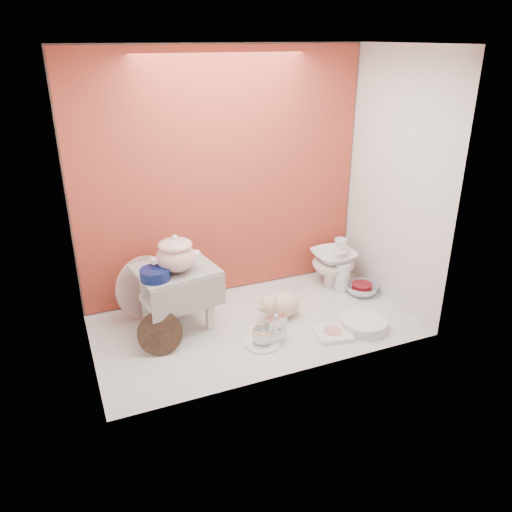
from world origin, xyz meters
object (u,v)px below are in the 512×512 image
at_px(crystal_bowl, 362,289).
at_px(porcelain_tower, 333,262).
at_px(step_stool, 177,298).
at_px(plush_pig, 282,305).
at_px(blue_white_vase, 169,299).
at_px(gold_rim_teacup, 263,336).
at_px(dinner_plate_stack, 364,324).
at_px(floral_platter, 145,287).
at_px(mantel_clock, 276,328).
at_px(soup_tureen, 176,253).

relative_size(crystal_bowl, porcelain_tower, 0.65).
distance_m(step_stool, plush_pig, 0.62).
relative_size(blue_white_vase, porcelain_tower, 0.68).
relative_size(gold_rim_teacup, dinner_plate_stack, 0.42).
xyz_separation_m(floral_platter, blue_white_vase, (0.12, -0.06, -0.08)).
distance_m(step_stool, floral_platter, 0.24).
bearing_deg(mantel_clock, floral_platter, 123.56).
height_order(plush_pig, crystal_bowl, plush_pig).
bearing_deg(dinner_plate_stack, mantel_clock, 172.52).
bearing_deg(crystal_bowl, step_stool, 176.33).
bearing_deg(blue_white_vase, crystal_bowl, -10.09).
bearing_deg(gold_rim_teacup, dinner_plate_stack, -6.79).
relative_size(gold_rim_teacup, crystal_bowl, 0.54).
distance_m(blue_white_vase, gold_rim_teacup, 0.64).
height_order(mantel_clock, gold_rim_teacup, mantel_clock).
relative_size(plush_pig, dinner_plate_stack, 1.02).
xyz_separation_m(soup_tureen, floral_platter, (-0.14, 0.25, -0.29)).
relative_size(soup_tureen, blue_white_vase, 1.16).
bearing_deg(blue_white_vase, porcelain_tower, -0.68).
bearing_deg(soup_tureen, step_stool, 88.73).
relative_size(step_stool, plush_pig, 1.54).
height_order(blue_white_vase, mantel_clock, blue_white_vase).
xyz_separation_m(step_stool, floral_platter, (-0.14, 0.20, 0.00)).
bearing_deg(plush_pig, blue_white_vase, 163.48).
xyz_separation_m(plush_pig, porcelain_tower, (0.50, 0.27, 0.08)).
bearing_deg(gold_rim_teacup, floral_platter, 131.47).
relative_size(floral_platter, dinner_plate_stack, 1.37).
xyz_separation_m(mantel_clock, plush_pig, (0.15, 0.23, -0.01)).
xyz_separation_m(step_stool, plush_pig, (0.59, -0.14, -0.10)).
relative_size(soup_tureen, plush_pig, 0.92).
distance_m(gold_rim_teacup, dinner_plate_stack, 0.60).
relative_size(step_stool, dinner_plate_stack, 1.56).
bearing_deg(porcelain_tower, dinner_plate_stack, -102.65).
bearing_deg(blue_white_vase, gold_rim_teacup, -53.29).
distance_m(soup_tureen, gold_rim_teacup, 0.64).
bearing_deg(step_stool, floral_platter, 116.36).
relative_size(gold_rim_teacup, porcelain_tower, 0.35).
height_order(dinner_plate_stack, crystal_bowl, crystal_bowl).
bearing_deg(porcelain_tower, plush_pig, -151.73).
height_order(step_stool, blue_white_vase, step_stool).
relative_size(mantel_clock, porcelain_tower, 0.54).
distance_m(soup_tureen, dinner_plate_stack, 1.13).
bearing_deg(crystal_bowl, blue_white_vase, 169.91).
bearing_deg(mantel_clock, plush_pig, 45.18).
xyz_separation_m(step_stool, crystal_bowl, (1.19, -0.08, -0.15)).
distance_m(floral_platter, crystal_bowl, 1.37).
xyz_separation_m(plush_pig, gold_rim_teacup, (-0.23, -0.23, -0.02)).
bearing_deg(mantel_clock, porcelain_tower, 25.65).
height_order(blue_white_vase, crystal_bowl, blue_white_vase).
relative_size(step_stool, mantel_clock, 2.43).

